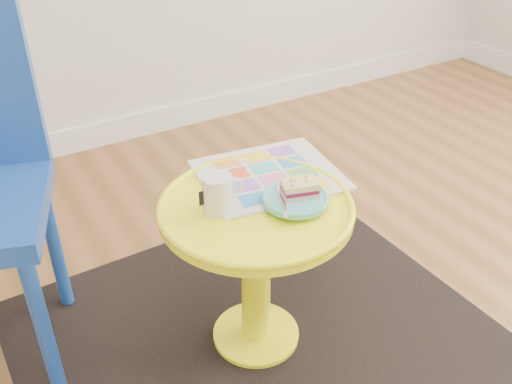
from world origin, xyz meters
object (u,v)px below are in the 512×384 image
mug (218,192)px  plate (295,199)px  side_table (256,247)px  newspaper (269,175)px

mug → plate: (0.17, -0.08, -0.03)m
side_table → plate: bearing=-30.6°
newspaper → plate: plate is taller
newspaper → plate: size_ratio=2.25×
mug → newspaper: bearing=23.7°
mug → side_table: bearing=-16.2°
side_table → mug: 0.21m
plate → newspaper: bearing=82.9°
mug → plate: size_ratio=0.65×
newspaper → mug: (-0.19, -0.08, 0.05)m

